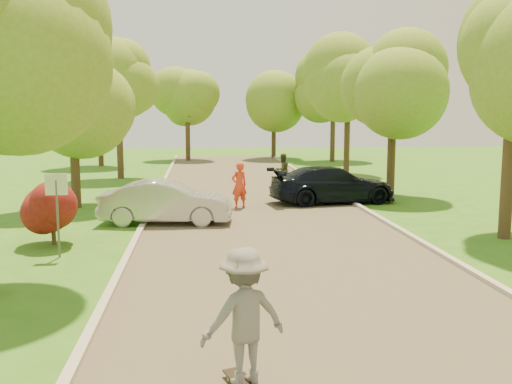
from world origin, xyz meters
name	(u,v)px	position (x,y,z in m)	size (l,w,h in m)	color
ground	(312,300)	(0.00, 0.00, 0.00)	(100.00, 100.00, 0.00)	#316818
road	(265,223)	(0.00, 8.00, 0.01)	(8.00, 60.00, 0.01)	#4C4438
curb_left	(143,224)	(-4.05, 8.00, 0.06)	(0.18, 60.00, 0.12)	#B2AD9E
curb_right	(382,219)	(4.05, 8.00, 0.06)	(0.18, 60.00, 0.12)	#B2AD9E
street_sign	(57,197)	(-5.80, 4.00, 1.56)	(0.55, 0.06, 2.17)	#59595E
red_shrub	(52,206)	(-6.30, 5.50, 1.10)	(1.70, 1.70, 1.95)	#382619
tree_l_midb	(77,89)	(-6.81, 12.00, 4.59)	(4.30, 4.20, 6.62)	#382619
tree_l_far	(122,81)	(-6.39, 22.00, 5.47)	(4.92, 4.80, 7.79)	#382619
tree_r_midb	(398,86)	(6.60, 14.00, 4.88)	(4.51, 4.40, 7.01)	#382619
tree_r_far	(352,78)	(7.23, 24.00, 5.83)	(5.33, 5.20, 8.34)	#382619
tree_bg_a	(102,89)	(-8.78, 30.00, 5.31)	(5.12, 5.00, 7.72)	#382619
tree_bg_b	(336,88)	(8.22, 32.00, 5.54)	(5.12, 5.00, 7.95)	#382619
tree_bg_c	(190,96)	(-2.79, 34.00, 5.02)	(4.92, 4.80, 7.33)	#382619
tree_bg_d	(277,93)	(4.22, 36.00, 5.31)	(5.12, 5.00, 7.72)	#382619
silver_sedan	(166,202)	(-3.30, 8.34, 0.72)	(1.53, 4.38, 1.44)	#AEADB2
dark_sedan	(333,185)	(3.30, 12.13, 0.76)	(2.12, 5.22, 1.51)	black
longboard	(244,383)	(-1.64, -3.57, 0.10)	(0.55, 0.98, 0.11)	black
skateboarder	(244,316)	(-1.64, -3.57, 1.04)	(1.19, 0.68, 1.84)	slate
person_striped	(239,185)	(-0.64, 11.19, 0.90)	(0.66, 0.43, 1.80)	red
person_olive	(283,170)	(2.03, 17.66, 0.83)	(0.81, 0.63, 1.66)	#313822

